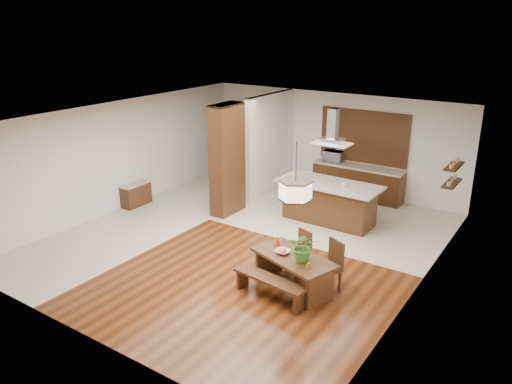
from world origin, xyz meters
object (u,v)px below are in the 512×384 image
Objects in this scene: range_hood at (333,127)px; dining_chair_right at (328,266)px; dining_bench at (269,288)px; kitchen_island at (329,202)px; dining_table at (293,265)px; microwave at (333,156)px; pendant_lantern at (296,177)px; hallway_console at (136,195)px; island_cup at (344,184)px; dining_chair_left at (298,253)px; foliage_plant at (304,247)px; fruit_bowl at (283,252)px.

dining_chair_right is at bearing -64.54° from range_hood.
dining_bench is 4.01m from kitchen_island.
dining_table is at bearing -120.38° from dining_chair_right.
range_hood is at bearing -68.71° from microwave.
pendant_lantern is at bearing -73.91° from microwave.
island_cup is (5.35, 1.79, 0.79)m from hallway_console.
dining_chair_left is (5.59, -0.90, 0.13)m from hallway_console.
dining_table is 2.01× the size of dining_chair_left.
kitchen_island is at bearing 104.91° from dining_table.
dining_table is at bearing -47.09° from dining_chair_left.
island_cup is at bearing 116.65° from dining_chair_left.
foliage_plant is (0.48, -0.66, 0.52)m from dining_chair_left.
dining_chair_right is 1.87m from pendant_lantern.
dining_chair_right is 8.44× the size of island_cup.
kitchen_island reaches higher than dining_table.
microwave is at bearing 105.23° from dining_bench.
dining_bench is (5.65, -2.06, -0.10)m from hallway_console.
dining_chair_right is 0.89m from fruit_bowl.
foliage_plant is (0.24, -0.06, -1.28)m from pendant_lantern.
microwave reaches higher than hallway_console.
dining_table is 0.65m from dining_chair_left.
kitchen_island is (-0.90, 3.37, -1.70)m from pendant_lantern.
kitchen_island is (-0.72, 3.93, 0.33)m from dining_bench.
kitchen_island is (-1.14, 3.44, -0.43)m from foliage_plant.
dining_table is at bearing -26.57° from pendant_lantern.
hallway_console is at bearing -157.83° from kitchen_island.
dining_chair_right is at bearing -10.23° from hallway_console.
dining_bench is 1.69× the size of range_hood.
dining_table is 0.32m from fruit_bowl.
pendant_lantern is at bearing 1.36° from fruit_bowl.
dining_chair_right reaches higher than dining_chair_left.
dining_chair_right is (0.72, 0.91, 0.27)m from dining_bench.
fruit_bowl is 5.78m from microwave.
dining_chair_right is (0.54, 0.35, -0.01)m from dining_table.
dining_chair_left is (-0.24, 0.60, -0.05)m from dining_table.
fruit_bowl is at bearing -178.64° from pendant_lantern.
microwave is (-1.60, 5.54, 0.39)m from fruit_bowl.
pendant_lantern reaches higher than dining_bench.
dining_table is 0.65m from dining_chair_right.
pendant_lantern is 11.31× the size of island_cup.
hallway_console is 0.98× the size of range_hood.
pendant_lantern reaches higher than dining_table.
dining_bench is (-0.18, -0.56, -0.29)m from dining_table.
hallway_console is 0.49× the size of dining_table.
dining_bench is 6.38m from microwave.
hallway_console is 0.58× the size of dining_bench.
dining_table is 1.19× the size of dining_bench.
kitchen_island is (-1.44, 3.02, 0.06)m from dining_chair_right.
dining_chair_right is 0.38× the size of kitchen_island.
microwave is at bearing 114.97° from kitchen_island.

